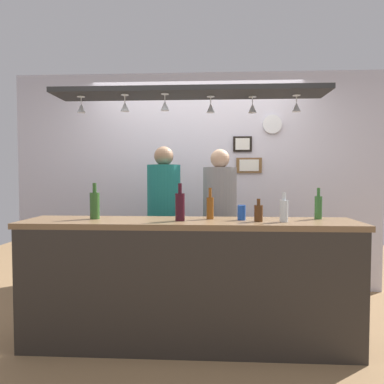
# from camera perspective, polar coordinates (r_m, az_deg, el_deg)

# --- Properties ---
(ground_plane) EXTENTS (8.00, 8.00, 0.00)m
(ground_plane) POSITION_cam_1_polar(r_m,az_deg,el_deg) (3.50, -0.10, -20.50)
(ground_plane) COLOR olive
(back_wall) EXTENTS (4.40, 0.06, 2.60)m
(back_wall) POSITION_cam_1_polar(r_m,az_deg,el_deg) (4.32, 0.73, 1.60)
(back_wall) COLOR silver
(back_wall) RESTS_ON ground_plane
(bar_counter) EXTENTS (2.70, 0.55, 1.02)m
(bar_counter) POSITION_cam_1_polar(r_m,az_deg,el_deg) (2.81, -0.69, -11.63)
(bar_counter) COLOR brown
(bar_counter) RESTS_ON ground_plane
(overhead_glass_rack) EXTENTS (2.20, 0.36, 0.04)m
(overhead_glass_rack) POSITION_cam_1_polar(r_m,az_deg,el_deg) (3.00, -0.43, 15.54)
(overhead_glass_rack) COLOR black
(hanging_wineglass_far_left) EXTENTS (0.07, 0.07, 0.13)m
(hanging_wineglass_far_left) POSITION_cam_1_polar(r_m,az_deg,el_deg) (3.15, -17.25, 12.74)
(hanging_wineglass_far_left) COLOR silver
(hanging_wineglass_far_left) RESTS_ON overhead_glass_rack
(hanging_wineglass_left) EXTENTS (0.07, 0.07, 0.13)m
(hanging_wineglass_left) POSITION_cam_1_polar(r_m,az_deg,el_deg) (3.00, -10.66, 13.33)
(hanging_wineglass_left) COLOR silver
(hanging_wineglass_left) RESTS_ON overhead_glass_rack
(hanging_wineglass_center_left) EXTENTS (0.07, 0.07, 0.13)m
(hanging_wineglass_center_left) POSITION_cam_1_polar(r_m,az_deg,el_deg) (2.93, -4.34, 13.63)
(hanging_wineglass_center_left) COLOR silver
(hanging_wineglass_center_left) RESTS_ON overhead_glass_rack
(hanging_wineglass_center) EXTENTS (0.07, 0.07, 0.13)m
(hanging_wineglass_center) POSITION_cam_1_polar(r_m,az_deg,el_deg) (3.01, 2.99, 13.32)
(hanging_wineglass_center) COLOR silver
(hanging_wineglass_center) RESTS_ON overhead_glass_rack
(hanging_wineglass_center_right) EXTENTS (0.07, 0.07, 0.13)m
(hanging_wineglass_center_right) POSITION_cam_1_polar(r_m,az_deg,el_deg) (3.06, 9.61, 13.12)
(hanging_wineglass_center_right) COLOR silver
(hanging_wineglass_center_right) RESTS_ON overhead_glass_rack
(hanging_wineglass_right) EXTENTS (0.07, 0.07, 0.13)m
(hanging_wineglass_right) POSITION_cam_1_polar(r_m,az_deg,el_deg) (3.08, 16.30, 12.97)
(hanging_wineglass_right) COLOR silver
(hanging_wineglass_right) RESTS_ON overhead_glass_rack
(person_middle_teal_shirt) EXTENTS (0.34, 0.34, 1.68)m
(person_middle_teal_shirt) POSITION_cam_1_polar(r_m,az_deg,el_deg) (3.69, -4.49, -3.10)
(person_middle_teal_shirt) COLOR #2D334C
(person_middle_teal_shirt) RESTS_ON ground_plane
(person_right_grey_shirt) EXTENTS (0.34, 0.34, 1.65)m
(person_right_grey_shirt) POSITION_cam_1_polar(r_m,az_deg,el_deg) (3.66, 4.45, -3.45)
(person_right_grey_shirt) COLOR #2D334C
(person_right_grey_shirt) RESTS_ON ground_plane
(bottle_beer_brown_stubby) EXTENTS (0.07, 0.07, 0.18)m
(bottle_beer_brown_stubby) POSITION_cam_1_polar(r_m,az_deg,el_deg) (2.86, 10.56, -3.24)
(bottle_beer_brown_stubby) COLOR #512D14
(bottle_beer_brown_stubby) RESTS_ON bar_counter
(bottle_wine_dark_red) EXTENTS (0.08, 0.08, 0.30)m
(bottle_wine_dark_red) POSITION_cam_1_polar(r_m,az_deg,el_deg) (2.85, -1.93, -2.25)
(bottle_wine_dark_red) COLOR #380F19
(bottle_wine_dark_red) RESTS_ON bar_counter
(bottle_soda_clear) EXTENTS (0.06, 0.06, 0.23)m
(bottle_soda_clear) POSITION_cam_1_polar(r_m,az_deg,el_deg) (2.87, 14.45, -2.82)
(bottle_soda_clear) COLOR silver
(bottle_soda_clear) RESTS_ON bar_counter
(bottle_beer_amber_tall) EXTENTS (0.06, 0.06, 0.26)m
(bottle_beer_amber_tall) POSITION_cam_1_polar(r_m,az_deg,el_deg) (2.98, 2.90, -2.41)
(bottle_beer_amber_tall) COLOR brown
(bottle_beer_amber_tall) RESTS_ON bar_counter
(bottle_champagne_green) EXTENTS (0.08, 0.08, 0.30)m
(bottle_champagne_green) POSITION_cam_1_polar(r_m,az_deg,el_deg) (3.09, -15.25, -1.97)
(bottle_champagne_green) COLOR #2D5623
(bottle_champagne_green) RESTS_ON bar_counter
(bottle_beer_green_import) EXTENTS (0.06, 0.06, 0.26)m
(bottle_beer_green_import) POSITION_cam_1_polar(r_m,az_deg,el_deg) (3.15, 19.49, -2.21)
(bottle_beer_green_import) COLOR #336B2D
(bottle_beer_green_import) RESTS_ON bar_counter
(drink_can) EXTENTS (0.07, 0.07, 0.12)m
(drink_can) POSITION_cam_1_polar(r_m,az_deg,el_deg) (2.93, 7.90, -3.27)
(drink_can) COLOR #1E4CB2
(drink_can) RESTS_ON bar_counter
(picture_frame_lower_pair) EXTENTS (0.30, 0.02, 0.18)m
(picture_frame_lower_pair) POSITION_cam_1_polar(r_m,az_deg,el_deg) (4.30, 9.08, 4.22)
(picture_frame_lower_pair) COLOR brown
(picture_frame_lower_pair) RESTS_ON back_wall
(picture_frame_upper_small) EXTENTS (0.22, 0.02, 0.18)m
(picture_frame_upper_small) POSITION_cam_1_polar(r_m,az_deg,el_deg) (4.31, 8.05, 7.58)
(picture_frame_upper_small) COLOR black
(picture_frame_upper_small) RESTS_ON back_wall
(wall_clock) EXTENTS (0.22, 0.03, 0.22)m
(wall_clock) POSITION_cam_1_polar(r_m,az_deg,el_deg) (4.37, 12.68, 10.50)
(wall_clock) COLOR white
(wall_clock) RESTS_ON back_wall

